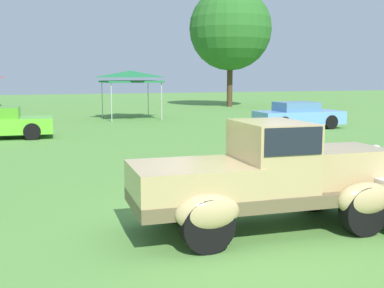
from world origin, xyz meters
name	(u,v)px	position (x,y,z in m)	size (l,w,h in m)	color
ground_plane	(230,233)	(0.00, 0.00, 0.00)	(120.00, 120.00, 0.00)	#568C3D
feature_pickup_truck	(267,175)	(0.62, 0.00, 0.86)	(4.33, 2.03, 1.70)	brown
show_car_lime	(0,123)	(-3.53, 13.35, 0.60)	(3.96, 1.97, 1.22)	#60C62D
show_car_skyblue	(299,115)	(9.31, 12.47, 0.60)	(4.09, 1.87, 1.22)	#669EDB
canopy_tent_right_field	(131,76)	(3.20, 19.96, 2.42)	(3.06, 3.06, 2.71)	#B7B7BC
treeline_center	(230,29)	(13.13, 28.20, 6.03)	(6.41, 6.41, 9.24)	#47331E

